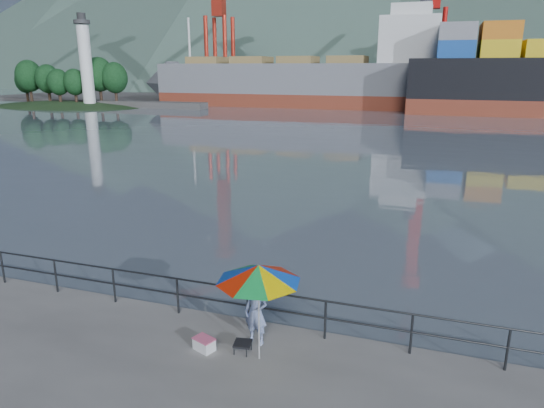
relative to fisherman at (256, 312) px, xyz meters
The scene contains 10 objects.
harbor_water 129.04m from the fisherman, 91.55° to the left, with size 500.00×280.00×0.00m, color slate.
far_dock 92.23m from the fisherman, 85.95° to the left, with size 200.00×40.00×0.40m, color #514F4C.
guardrail 3.57m from the fisherman, 168.76° to the left, with size 22.00×0.06×1.03m.
lighthouse_islet 84.48m from the fisherman, 133.79° to the left, with size 48.00×26.40×19.20m.
fisherman is the anchor object (origin of this frame).
beach_umbrella 1.45m from the fisherman, 64.28° to the right, with size 2.26×2.26×2.29m.
folding_stool 0.85m from the fisherman, 107.24° to the right, with size 0.45×0.45×0.26m.
cooler_bag 1.42m from the fisherman, 146.76° to the right, with size 0.47×0.31×0.27m, color silver.
fishing_rod 1.36m from the fisherman, 105.80° to the left, with size 0.02×0.02×2.32m, color black.
bulk_carrier 75.41m from the fisherman, 102.43° to the left, with size 52.54×9.09×14.50m.
Camera 1 is at (7.11, -8.61, 6.35)m, focal length 32.00 mm.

